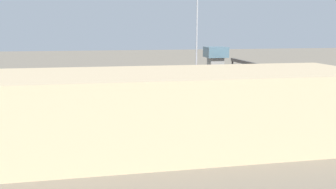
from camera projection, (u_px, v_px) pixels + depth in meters
ground_plane at (175, 102)px, 75.63m from camera, size 400.00×400.00×0.00m
track_bed_0 at (168, 94)px, 85.27m from camera, size 140.00×2.80×0.12m
track_bed_1 at (171, 98)px, 80.45m from camera, size 140.00×2.80×0.12m
track_bed_2 at (175, 102)px, 75.62m from camera, size 140.00×2.80×0.12m
track_bed_3 at (180, 107)px, 70.79m from camera, size 140.00×2.80×0.12m
track_bed_4 at (186, 113)px, 65.96m from camera, size 140.00×2.80×0.12m
train_on_track_3 at (209, 97)px, 71.51m from camera, size 114.80×3.00×4.40m
train_on_track_2 at (10, 99)px, 69.03m from camera, size 10.00×3.00×5.00m
train_on_track_0 at (198, 85)px, 86.27m from camera, size 10.00×3.00×5.00m
train_on_track_1 at (173, 90)px, 80.16m from camera, size 119.80×3.06×3.80m
light_mast_0 at (197, 29)px, 86.47m from camera, size 2.80×0.70×25.34m
signal_gantry at (252, 68)px, 77.39m from camera, size 0.70×25.00×8.80m
maintenance_shed at (166, 110)px, 46.04m from camera, size 55.48×16.57×10.61m
control_tower at (215, 63)px, 97.19m from camera, size 6.00×6.00×11.36m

